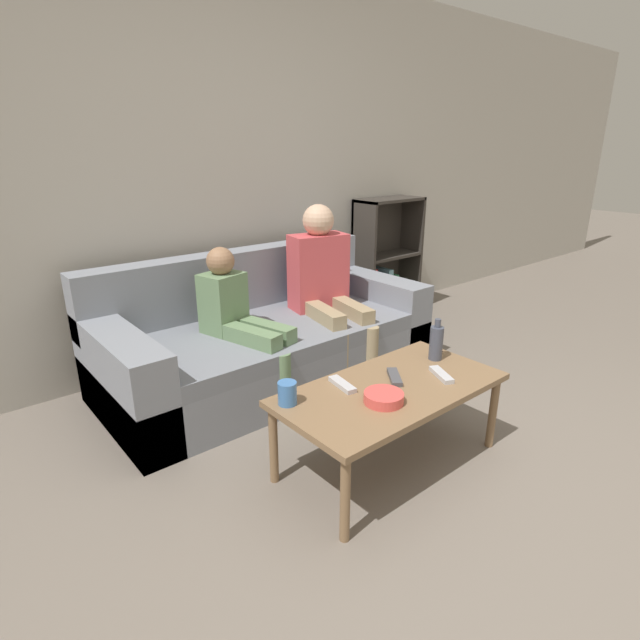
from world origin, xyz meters
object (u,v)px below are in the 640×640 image
Objects in this scene: couch at (266,339)px; tv_remote_2 at (441,375)px; cup_near at (287,393)px; tv_remote_0 at (342,384)px; snack_bowl at (384,398)px; person_child at (242,318)px; person_adult at (324,278)px; tv_remote_1 at (394,377)px; bottle at (436,342)px; bookshelf at (381,269)px; coffee_table at (391,394)px.

tv_remote_2 is (0.16, -1.26, 0.16)m from couch.
cup_near reaches higher than tv_remote_0.
tv_remote_0 is 0.23m from snack_bowl.
person_child is at bearing 70.51° from cup_near.
person_adult is 1.21× the size of person_child.
cup_near is 0.41m from snack_bowl.
person_adult is 0.69m from person_child.
bottle is (0.34, 0.02, 0.08)m from tv_remote_1.
bottle is at bearing -7.14° from cup_near.
bookshelf reaches higher than tv_remote_2.
tv_remote_2 is (0.72, -0.26, -0.04)m from cup_near.
couch is at bearing 79.36° from snack_bowl.
bookshelf is at bearing 15.76° from couch.
person_child is at bearing 136.02° from tv_remote_2.
bookshelf reaches higher than tv_remote_1.
coffee_table is 1.20× the size of person_child.
bottle is at bearing -74.60° from couch.
couch is 1.18m from bottle.
snack_bowl is (-0.66, -1.17, -0.19)m from person_adult.
couch is 2.31× the size of person_child.
tv_remote_2 is 0.23m from bottle.
snack_bowl is at bearing -38.13° from cup_near.
person_child is at bearing -151.12° from couch.
tv_remote_1 is at bearing -91.41° from person_child.
couch reaches higher than bottle.
cup_near is 0.62× the size of tv_remote_1.
bookshelf is at bearing 3.62° from person_child.
cup_near is 0.77m from tv_remote_2.
bottle reaches higher than tv_remote_1.
tv_remote_0 is at bearing -114.92° from person_adult.
person_child is 1.20m from tv_remote_2.
bottle is at bearing 15.13° from snack_bowl.
person_adult reaches higher than tv_remote_0.
tv_remote_0 is at bearing -105.25° from person_child.
bottle reaches higher than tv_remote_2.
coffee_table is 6.18× the size of tv_remote_0.
couch is at bearing -164.24° from bookshelf.
bookshelf is 1.14× the size of person_child.
couch is 1.19m from coffee_table.
bookshelf reaches higher than bottle.
bookshelf reaches higher than coffee_table.
coffee_table is 4.95× the size of bottle.
bottle is at bearing 71.49° from tv_remote_2.
tv_remote_1 is at bearing -14.14° from cup_near.
person_child is (-0.16, 1.04, 0.13)m from coffee_table.
person_adult is 1.35m from cup_near.
person_adult is at bearing 103.07° from tv_remote_2.
couch is at bearing 126.71° from tv_remote_1.
tv_remote_1 is at bearing -134.94° from bookshelf.
person_child is 5.19× the size of tv_remote_2.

